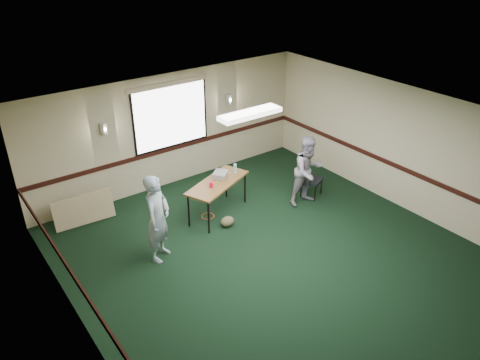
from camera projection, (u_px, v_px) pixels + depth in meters
ground at (281, 263)px, 8.68m from camera, size 8.00×8.00×0.00m
room_shell at (216, 148)px, 9.44m from camera, size 8.00×8.02×8.00m
folding_table at (218, 184)px, 9.87m from camera, size 1.68×1.17×0.78m
projector at (220, 174)px, 10.03m from camera, size 0.44×0.43×0.11m
game_console at (223, 172)px, 10.18m from camera, size 0.22×0.18×0.05m
red_cup at (211, 185)px, 9.61m from camera, size 0.08×0.08×0.12m
water_bottle at (235, 169)px, 10.16m from camera, size 0.06×0.06×0.22m
duffel_bag at (227, 221)px, 9.73m from camera, size 0.36×0.31×0.21m
cable_coil at (208, 216)px, 10.11m from camera, size 0.31×0.31×0.01m
folded_table at (84, 210)px, 9.75m from camera, size 1.26×0.27×0.64m
conference_chair at (309, 176)px, 10.72m from camera, size 0.54×0.55×0.85m
person_left at (158, 218)px, 8.46m from camera, size 0.75×0.70×1.72m
person_right at (308, 171)px, 10.26m from camera, size 0.81×0.65×1.60m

